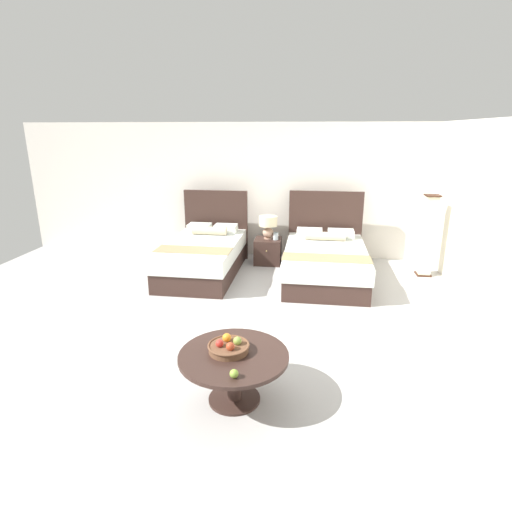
{
  "coord_description": "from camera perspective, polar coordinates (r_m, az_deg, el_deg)",
  "views": [
    {
      "loc": [
        0.69,
        -4.85,
        2.38
      ],
      "look_at": [
        0.03,
        0.49,
        0.73
      ],
      "focal_mm": 28.61,
      "sensor_mm": 36.0,
      "label": 1
    }
  ],
  "objects": [
    {
      "name": "wall_side_right",
      "position": [
        5.89,
        31.28,
        3.72
      ],
      "size": [
        0.12,
        5.26,
        2.54
      ],
      "primitive_type": "cube",
      "color": "white",
      "rests_on": "ground"
    },
    {
      "name": "bed_near_window",
      "position": [
        7.09,
        -7.32,
        0.13
      ],
      "size": [
        1.24,
        2.13,
        1.31
      ],
      "color": "#36241E",
      "rests_on": "ground"
    },
    {
      "name": "floor_lamp_corner",
      "position": [
        7.43,
        22.88,
        2.59
      ],
      "size": [
        0.23,
        0.23,
        1.39
      ],
      "color": "#3C2114",
      "rests_on": "ground"
    },
    {
      "name": "bed_near_corner",
      "position": [
        6.89,
        9.61,
        -0.6
      ],
      "size": [
        1.37,
        2.16,
        1.33
      ],
      "color": "#36241E",
      "rests_on": "ground"
    },
    {
      "name": "coffee_table",
      "position": [
        3.8,
        -3.12,
        -14.92
      ],
      "size": [
        0.99,
        0.99,
        0.48
      ],
      "color": "#36241E",
      "rests_on": "ground"
    },
    {
      "name": "table_lamp",
      "position": [
        7.51,
        1.71,
        4.43
      ],
      "size": [
        0.33,
        0.33,
        0.42
      ],
      "color": "tan",
      "rests_on": "nightstand"
    },
    {
      "name": "ground_plane",
      "position": [
        5.45,
        -0.95,
        -8.94
      ],
      "size": [
        9.83,
        9.66,
        0.02
      ],
      "primitive_type": "cube",
      "color": "#B4B1AF"
    },
    {
      "name": "nightstand",
      "position": [
        7.62,
        1.66,
        0.7
      ],
      "size": [
        0.49,
        0.49,
        0.47
      ],
      "color": "#36241E",
      "rests_on": "ground"
    },
    {
      "name": "wall_back",
      "position": [
        7.99,
        2.07,
        9.08
      ],
      "size": [
        9.83,
        0.12,
        2.54
      ],
      "primitive_type": "cube",
      "color": "white",
      "rests_on": "ground"
    },
    {
      "name": "loose_apple",
      "position": [
        3.41,
        -3.09,
        -16.11
      ],
      "size": [
        0.07,
        0.07,
        0.07
      ],
      "color": "#88AC3D",
      "rests_on": "coffee_table"
    },
    {
      "name": "fruit_bowl",
      "position": [
        3.76,
        -3.84,
        -12.54
      ],
      "size": [
        0.38,
        0.38,
        0.14
      ],
      "color": "brown",
      "rests_on": "coffee_table"
    },
    {
      "name": "vase",
      "position": [
        7.49,
        2.77,
        2.79
      ],
      "size": [
        0.1,
        0.1,
        0.14
      ],
      "color": "silver",
      "rests_on": "nightstand"
    }
  ]
}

